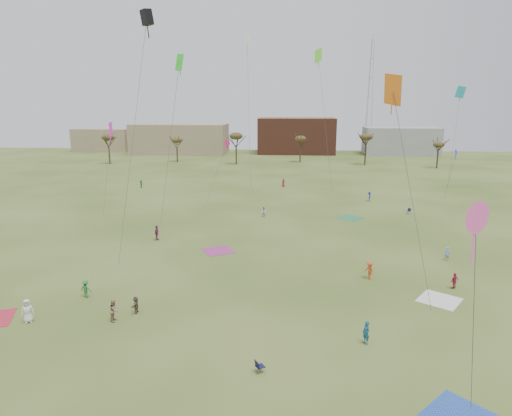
# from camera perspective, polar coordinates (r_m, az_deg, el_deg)

# --- Properties ---
(ground) EXTENTS (260.00, 260.00, 0.00)m
(ground) POSITION_cam_1_polar(r_m,az_deg,el_deg) (37.39, -1.59, -12.53)
(ground) COLOR #385019
(ground) RESTS_ON ground
(flyer_near_left) EXTENTS (1.08, 0.93, 1.86)m
(flyer_near_left) POSITION_cam_1_polar(r_m,az_deg,el_deg) (38.49, -27.75, -11.84)
(flyer_near_left) COLOR white
(flyer_near_left) RESTS_ON ground
(flyer_near_center) EXTENTS (1.12, 0.78, 1.58)m
(flyer_near_center) POSITION_cam_1_polar(r_m,az_deg,el_deg) (41.09, -21.39, -9.82)
(flyer_near_center) COLOR #277731
(flyer_near_center) RESTS_ON ground
(flyer_near_right) EXTENTS (0.66, 0.74, 1.70)m
(flyer_near_right) POSITION_cam_1_polar(r_m,az_deg,el_deg) (32.46, 14.24, -15.55)
(flyer_near_right) COLOR navy
(flyer_near_right) RESTS_ON ground
(spectator_fore_a) EXTENTS (0.94, 0.77, 1.50)m
(spectator_fore_a) POSITION_cam_1_polar(r_m,az_deg,el_deg) (43.93, 24.56, -8.67)
(spectator_fore_a) COLOR #A71C3F
(spectator_fore_a) RESTS_ON ground
(spectator_fore_b) EXTENTS (0.78, 0.93, 1.71)m
(spectator_fore_b) POSITION_cam_1_polar(r_m,az_deg,el_deg) (36.22, -18.08, -12.62)
(spectator_fore_b) COLOR #977260
(spectator_fore_b) RESTS_ON ground
(spectator_fore_c) EXTENTS (0.49, 1.33, 1.41)m
(spectator_fore_c) POSITION_cam_1_polar(r_m,az_deg,el_deg) (37.00, -15.47, -12.11)
(spectator_fore_c) COLOR brown
(spectator_fore_c) RESTS_ON ground
(flyer_mid_b) EXTENTS (1.16, 1.34, 1.80)m
(flyer_mid_b) POSITION_cam_1_polar(r_m,az_deg,el_deg) (43.50, 14.62, -7.86)
(flyer_mid_b) COLOR #CF5526
(flyer_mid_b) RESTS_ON ground
(flyer_mid_c) EXTENTS (0.59, 0.43, 1.49)m
(flyer_mid_c) POSITION_cam_1_polar(r_m,az_deg,el_deg) (51.27, 23.73, -5.50)
(flyer_mid_c) COLOR #7CA0D0
(flyer_mid_c) RESTS_ON ground
(spectator_mid_d) EXTENTS (0.55, 1.13, 1.87)m
(spectator_mid_d) POSITION_cam_1_polar(r_m,az_deg,el_deg) (55.19, -12.87, -3.18)
(spectator_mid_d) COLOR #843769
(spectator_mid_d) RESTS_ON ground
(spectator_mid_e) EXTENTS (0.96, 0.85, 1.66)m
(spectator_mid_e) POSITION_cam_1_polar(r_m,az_deg,el_deg) (64.88, 1.04, -0.47)
(spectator_mid_e) COLOR silver
(spectator_mid_e) RESTS_ON ground
(flyer_far_a) EXTENTS (1.02, 1.44, 1.49)m
(flyer_far_a) POSITION_cam_1_polar(r_m,az_deg,el_deg) (91.28, -14.80, 3.07)
(flyer_far_a) COLOR #2B8340
(flyer_far_a) RESTS_ON ground
(flyer_far_b) EXTENTS (0.89, 0.73, 1.57)m
(flyer_far_b) POSITION_cam_1_polar(r_m,az_deg,el_deg) (89.51, 3.61, 3.32)
(flyer_far_b) COLOR maroon
(flyer_far_b) RESTS_ON ground
(flyer_far_c) EXTENTS (0.85, 1.17, 1.62)m
(flyer_far_c) POSITION_cam_1_polar(r_m,az_deg,el_deg) (78.21, 14.61, 1.47)
(flyer_far_c) COLOR navy
(flyer_far_c) RESTS_ON ground
(blanket_cream) EXTENTS (4.34, 4.34, 0.03)m
(blanket_cream) POSITION_cam_1_polar(r_m,az_deg,el_deg) (41.28, 22.88, -11.04)
(blanket_cream) COLOR white
(blanket_cream) RESTS_ON ground
(blanket_plum) EXTENTS (4.29, 4.29, 0.03)m
(blanket_plum) POSITION_cam_1_polar(r_m,az_deg,el_deg) (50.39, -4.99, -5.59)
(blanket_plum) COLOR #A73381
(blanket_plum) RESTS_ON ground
(blanket_olive) EXTENTS (4.52, 4.52, 0.03)m
(blanket_olive) POSITION_cam_1_polar(r_m,az_deg,el_deg) (66.04, 12.22, -1.27)
(blanket_olive) COLOR #2E7F4C
(blanket_olive) RESTS_ON ground
(camp_chair_center) EXTENTS (0.73, 0.72, 0.87)m
(camp_chair_center) POSITION_cam_1_polar(r_m,az_deg,el_deg) (28.97, 0.50, -20.30)
(camp_chair_center) COLOR #151439
(camp_chair_center) RESTS_ON ground
(camp_chair_right) EXTENTS (0.74, 0.74, 0.87)m
(camp_chair_right) POSITION_cam_1_polar(r_m,az_deg,el_deg) (70.83, 19.35, -0.53)
(camp_chair_right) COLOR #131C36
(camp_chair_right) RESTS_ON ground
(kites_aloft) EXTENTS (69.98, 66.87, 27.89)m
(kites_aloft) POSITION_cam_1_polar(r_m,az_deg,el_deg) (60.94, -1.53, 18.34)
(kites_aloft) COLOR red
(kites_aloft) RESTS_ON ground
(tree_line) EXTENTS (117.44, 49.32, 8.91)m
(tree_line) POSITION_cam_1_polar(r_m,az_deg,el_deg) (113.12, 1.44, 8.65)
(tree_line) COLOR #3A2B1E
(tree_line) RESTS_ON ground
(building_tan) EXTENTS (32.00, 14.00, 10.00)m
(building_tan) POSITION_cam_1_polar(r_m,az_deg,el_deg) (153.84, -9.93, 8.92)
(building_tan) COLOR #937F60
(building_tan) RESTS_ON ground
(building_brick) EXTENTS (26.00, 16.00, 12.00)m
(building_brick) POSITION_cam_1_polar(r_m,az_deg,el_deg) (153.78, 5.32, 9.43)
(building_brick) COLOR brown
(building_brick) RESTS_ON ground
(building_grey) EXTENTS (24.00, 12.00, 9.00)m
(building_grey) POSITION_cam_1_polar(r_m,az_deg,el_deg) (156.13, 18.41, 8.32)
(building_grey) COLOR gray
(building_grey) RESTS_ON ground
(building_tan_west) EXTENTS (20.00, 12.00, 8.00)m
(building_tan_west) POSITION_cam_1_polar(r_m,az_deg,el_deg) (170.43, -19.23, 8.46)
(building_tan_west) COLOR #937F60
(building_tan_west) RESTS_ON ground
(radio_tower) EXTENTS (1.51, 1.72, 41.00)m
(radio_tower) POSITION_cam_1_polar(r_m,az_deg,el_deg) (160.60, 14.64, 13.95)
(radio_tower) COLOR #9EA3A8
(radio_tower) RESTS_ON ground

